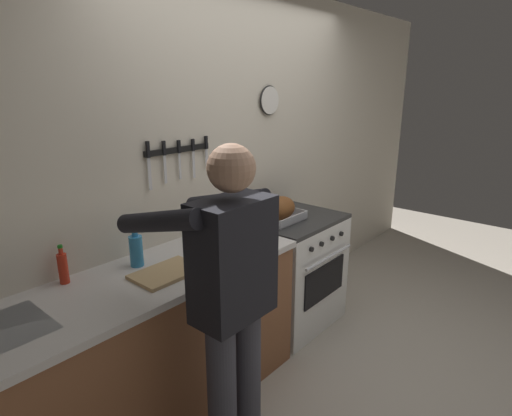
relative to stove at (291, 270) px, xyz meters
name	(u,v)px	position (x,y,z in m)	size (l,w,h in m)	color
ground_plane	(392,386)	(-0.22, -0.99, -0.45)	(8.00, 8.00, 0.00)	#A89E8E
wall_back	(239,165)	(-0.22, 0.36, 0.85)	(6.00, 0.13, 2.60)	beige
counter_block	(140,352)	(-1.43, 0.00, 0.01)	(2.03, 0.65, 0.90)	brown
stove	(291,270)	(0.00, 0.00, 0.00)	(0.76, 0.67, 0.90)	white
person_cook	(230,296)	(-1.29, -0.57, 0.50)	(0.51, 0.63, 1.66)	#383842
roasting_pan	(281,210)	(-0.14, 0.02, 0.54)	(0.35, 0.26, 0.19)	#B7B7BC
cutting_board	(167,273)	(-1.27, -0.07, 0.46)	(0.36, 0.24, 0.02)	tan
bottle_dish_soap	(136,250)	(-1.31, 0.14, 0.55)	(0.07, 0.07, 0.23)	#338CCC
bottle_vinegar	(208,231)	(-0.84, 0.06, 0.55)	(0.07, 0.07, 0.24)	#997F4C
bottle_hot_sauce	(63,267)	(-1.68, 0.25, 0.54)	(0.05, 0.05, 0.21)	red
bottle_soy_sauce	(216,226)	(-0.73, 0.10, 0.55)	(0.06, 0.06, 0.23)	black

